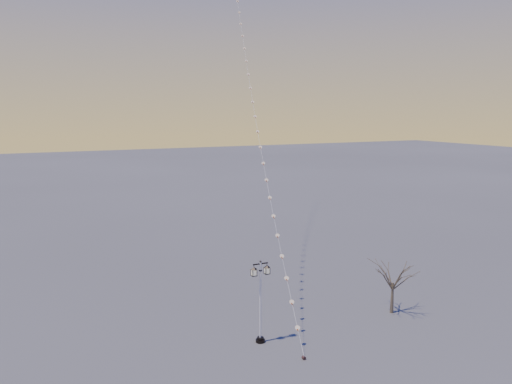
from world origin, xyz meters
TOP-DOWN VIEW (x-y plane):
  - ground at (0.00, 0.00)m, footprint 300.00×300.00m
  - street_lamp at (-2.26, 2.35)m, footprint 1.22×0.53m
  - bare_tree at (7.29, 2.34)m, footprint 2.24×2.24m
  - kite_train at (5.28, 19.16)m, footprint 13.29×39.82m

SIDE VIEW (x-z plane):
  - ground at x=0.00m, z-range 0.00..0.00m
  - bare_tree at x=7.29m, z-range 0.72..4.43m
  - street_lamp at x=-2.26m, z-range 0.26..5.06m
  - kite_train at x=5.28m, z-range -0.12..32.70m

